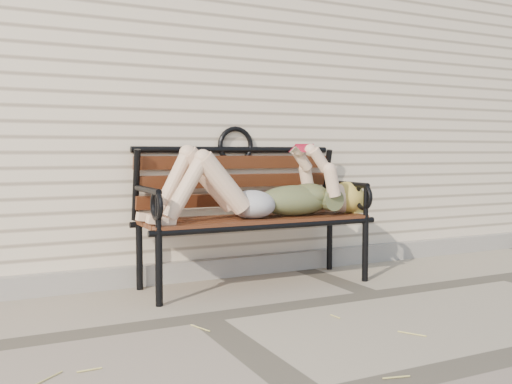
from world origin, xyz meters
TOP-DOWN VIEW (x-y plane):
  - ground at (0.00, 0.00)m, footprint 80.00×80.00m
  - house_wall at (0.00, 3.00)m, footprint 8.00×4.00m
  - foundation_strip at (0.00, 0.97)m, footprint 8.00×0.10m
  - garden_bench at (0.64, 0.72)m, footprint 1.82×0.73m
  - reading_woman at (0.66, 0.58)m, footprint 1.72×0.39m
  - straw_scatter at (-0.75, -0.73)m, footprint 2.91×1.49m

SIDE VIEW (x-z plane):
  - ground at x=0.00m, z-range 0.00..0.00m
  - straw_scatter at x=-0.75m, z-range 0.00..0.01m
  - foundation_strip at x=0.00m, z-range 0.00..0.15m
  - garden_bench at x=0.64m, z-range 0.07..1.25m
  - reading_woman at x=0.66m, z-range 0.43..0.97m
  - house_wall at x=0.00m, z-range 0.00..3.00m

